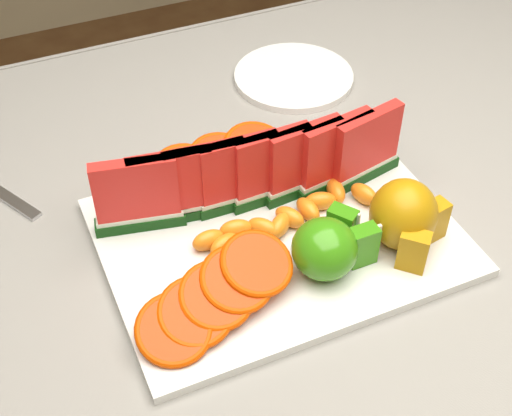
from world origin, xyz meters
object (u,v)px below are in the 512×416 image
object	(u,v)px
apple_cluster	(329,247)
platter	(278,237)
pear_cluster	(406,217)
side_plate	(294,77)

from	to	relation	value
apple_cluster	platter	bearing A→B (deg)	111.65
apple_cluster	pear_cluster	distance (m)	0.10
platter	pear_cluster	world-z (taller)	pear_cluster
pear_cluster	side_plate	size ratio (longest dim) A/B	0.59
platter	apple_cluster	size ratio (longest dim) A/B	3.51
platter	pear_cluster	xyz separation A→B (m)	(0.12, -0.07, 0.04)
apple_cluster	side_plate	distance (m)	0.39
platter	pear_cluster	size ratio (longest dim) A/B	3.66
platter	apple_cluster	xyz separation A→B (m)	(0.03, -0.07, 0.04)
apple_cluster	side_plate	size ratio (longest dim) A/B	0.61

